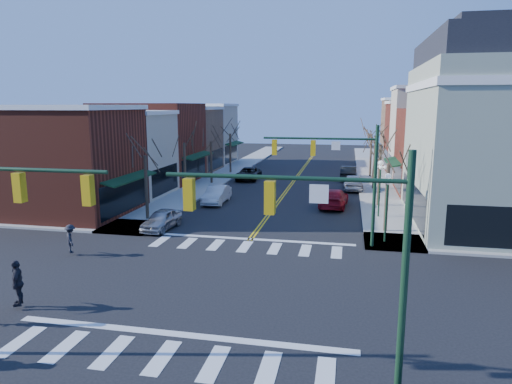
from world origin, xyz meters
The scene contains 33 objects.
ground centered at (0.00, 0.00, 0.00)m, with size 160.00×160.00×0.00m, color black.
sidewalk_left centered at (-8.75, 20.00, 0.07)m, with size 3.50×70.00×0.15m, color #9E9B93.
sidewalk_right centered at (8.75, 20.00, 0.07)m, with size 3.50×70.00×0.15m, color #9E9B93.
bldg_left_brick_a centered at (-15.50, 11.75, 4.00)m, with size 10.00×8.50×8.00m, color maroon.
bldg_left_stucco_a centered at (-15.50, 19.50, 3.75)m, with size 10.00×7.00×7.50m, color #B8AE98.
bldg_left_brick_b centered at (-15.50, 27.50, 4.25)m, with size 10.00×9.00×8.50m, color maroon.
bldg_left_tan centered at (-15.50, 35.75, 3.90)m, with size 10.00×7.50×7.80m, color #8C694D.
bldg_left_stucco_b centered at (-15.50, 43.50, 4.10)m, with size 10.00×8.00×8.20m, color #B8AE98.
bldg_right_brick_a centered at (15.50, 25.75, 4.00)m, with size 10.00×8.50×8.00m, color maroon.
bldg_right_stucco centered at (15.50, 33.50, 5.00)m, with size 10.00×7.00×10.00m, color #B8AE98.
bldg_right_brick_b centered at (15.50, 41.00, 4.25)m, with size 10.00×8.00×8.50m, color maroon.
bldg_right_tan centered at (15.50, 49.00, 4.50)m, with size 10.00×8.00×9.00m, color #8C694D.
victorian_corner centered at (16.50, 14.50, 6.66)m, with size 12.25×14.25×13.30m.
traffic_mast_near_right centered at (5.55, -7.40, 4.71)m, with size 6.60×0.28×7.20m.
traffic_mast_far_right centered at (5.55, 7.40, 4.71)m, with size 6.60×0.28×7.20m.
lamppost_corner centered at (8.20, 8.50, 2.96)m, with size 0.36×0.36×4.33m.
lamppost_midblock centered at (8.20, 15.00, 2.96)m, with size 0.36×0.36×4.33m.
tree_left_a centered at (-8.40, 11.00, 2.38)m, with size 0.24×0.24×4.76m, color #382B21.
tree_left_b centered at (-8.40, 19.00, 2.52)m, with size 0.24×0.24×5.04m, color #382B21.
tree_left_c centered at (-8.40, 27.00, 2.27)m, with size 0.24×0.24×4.55m, color #382B21.
tree_left_d centered at (-8.40, 35.00, 2.45)m, with size 0.24×0.24×4.90m, color #382B21.
tree_right_a centered at (8.40, 11.00, 2.31)m, with size 0.24×0.24×4.62m, color #382B21.
tree_right_b centered at (8.40, 19.00, 2.59)m, with size 0.24×0.24×5.18m, color #382B21.
tree_right_c centered at (8.40, 27.00, 2.42)m, with size 0.24×0.24×4.83m, color #382B21.
tree_right_d centered at (8.40, 35.00, 2.48)m, with size 0.24×0.24×4.97m, color #382B21.
car_left_near centered at (-6.40, 8.92, 0.67)m, with size 1.59×3.96×1.35m, color #A2A3A6.
car_left_mid centered at (-5.13, 17.77, 0.74)m, with size 1.57×4.50×1.48m, color silver.
car_left_far centered at (-5.13, 30.46, 0.70)m, with size 2.31×5.01×1.39m, color black.
car_right_near centered at (4.80, 18.23, 0.75)m, with size 2.11×5.19×1.51m, color maroon.
car_right_mid centered at (6.40, 26.38, 0.79)m, with size 1.87×4.65×1.58m, color #AAA9AE.
car_right_far centered at (5.96, 32.60, 0.80)m, with size 1.70×4.87×1.60m, color black.
pedestrian_dark_a centered at (-7.30, -3.81, 1.11)m, with size 1.13×0.47×1.92m, color #212029.
pedestrian_dark_b centered at (-9.20, 2.77, 0.96)m, with size 1.04×0.60×1.61m, color black.
Camera 1 is at (5.84, -19.20, 8.28)m, focal length 32.00 mm.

